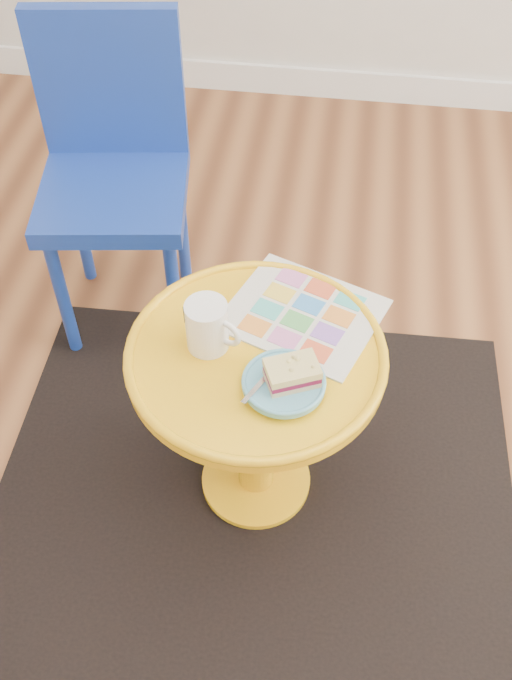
# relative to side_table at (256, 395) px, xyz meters

# --- Properties ---
(floor) EXTENTS (4.00, 4.00, 0.00)m
(floor) POSITION_rel_side_table_xyz_m (0.36, -0.13, -0.37)
(floor) COLOR brown
(floor) RESTS_ON ground
(room_walls) EXTENTS (4.00, 4.00, 4.00)m
(room_walls) POSITION_rel_side_table_xyz_m (-0.64, 0.87, -0.31)
(room_walls) COLOR silver
(room_walls) RESTS_ON ground
(rug) EXTENTS (1.33, 1.13, 0.01)m
(rug) POSITION_rel_side_table_xyz_m (0.00, -0.00, -0.36)
(rug) COLOR black
(rug) RESTS_ON ground
(side_table) EXTENTS (0.54, 0.54, 0.51)m
(side_table) POSITION_rel_side_table_xyz_m (0.00, 0.00, 0.00)
(side_table) COLOR yellow
(side_table) RESTS_ON ground
(chair) EXTENTS (0.44, 0.44, 0.87)m
(chair) POSITION_rel_side_table_xyz_m (-0.47, 0.62, 0.13)
(chair) COLOR #173598
(chair) RESTS_ON ground
(newspaper) EXTENTS (0.38, 0.36, 0.01)m
(newspaper) POSITION_rel_side_table_xyz_m (0.09, 0.12, 0.15)
(newspaper) COLOR silver
(newspaper) RESTS_ON side_table
(mug) EXTENTS (0.12, 0.09, 0.11)m
(mug) POSITION_rel_side_table_xyz_m (-0.10, 0.01, 0.21)
(mug) COLOR white
(mug) RESTS_ON side_table
(plate) EXTENTS (0.16, 0.16, 0.02)m
(plate) POSITION_rel_side_table_xyz_m (0.07, -0.08, 0.16)
(plate) COLOR #5EABC7
(plate) RESTS_ON newspaper
(cake_slice) EXTENTS (0.12, 0.10, 0.04)m
(cake_slice) POSITION_rel_side_table_xyz_m (0.08, -0.08, 0.19)
(cake_slice) COLOR #D3BC8C
(cake_slice) RESTS_ON plate
(fork) EXTENTS (0.08, 0.13, 0.00)m
(fork) POSITION_rel_side_table_xyz_m (0.03, -0.08, 0.17)
(fork) COLOR silver
(fork) RESTS_ON plate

